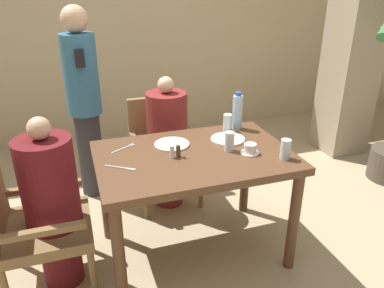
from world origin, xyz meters
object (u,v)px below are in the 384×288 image
(diner_in_far_chair, at_px, (167,142))
(teacup_with_saucer, at_px, (250,149))
(chair_left_side, at_px, (30,222))
(glass_tall_far, at_px, (285,149))
(glass_tall_near, at_px, (227,123))
(glass_tall_mid, at_px, (229,141))
(chair_far_side, at_px, (163,146))
(diner_in_left_chair, at_px, (52,204))
(plate_main_left, at_px, (172,144))
(plate_main_right, at_px, (228,139))
(water_bottle, at_px, (237,112))
(standing_host, at_px, (84,100))

(diner_in_far_chair, relative_size, teacup_with_saucer, 9.29)
(chair_left_side, bearing_deg, glass_tall_far, -9.03)
(glass_tall_near, xyz_separation_m, glass_tall_mid, (-0.12, -0.31, 0.00))
(chair_far_side, relative_size, diner_in_far_chair, 0.78)
(diner_in_left_chair, xyz_separation_m, glass_tall_mid, (1.11, -0.03, 0.26))
(plate_main_left, relative_size, plate_main_right, 1.00)
(diner_in_far_chair, bearing_deg, plate_main_left, -100.95)
(glass_tall_mid, bearing_deg, plate_main_left, 148.71)
(diner_in_left_chair, height_order, plate_main_right, diner_in_left_chair)
(chair_far_side, xyz_separation_m, teacup_with_saucer, (0.34, -0.92, 0.32))
(teacup_with_saucer, height_order, water_bottle, water_bottle)
(glass_tall_far, bearing_deg, diner_in_far_chair, 118.95)
(diner_in_far_chair, xyz_separation_m, plate_main_right, (0.29, -0.54, 0.20))
(glass_tall_far, bearing_deg, water_bottle, 97.06)
(standing_host, bearing_deg, plate_main_left, -60.26)
(diner_in_far_chair, relative_size, plate_main_left, 4.70)
(diner_in_left_chair, height_order, glass_tall_near, diner_in_left_chair)
(plate_main_right, relative_size, glass_tall_far, 1.85)
(diner_in_left_chair, relative_size, diner_in_far_chair, 1.01)
(diner_in_far_chair, height_order, glass_tall_mid, diner_in_far_chair)
(water_bottle, bearing_deg, plate_main_left, -165.44)
(glass_tall_mid, bearing_deg, chair_far_side, 105.36)
(teacup_with_saucer, bearing_deg, chair_far_side, 110.10)
(chair_far_side, xyz_separation_m, plate_main_left, (-0.10, -0.64, 0.30))
(plate_main_left, height_order, glass_tall_near, glass_tall_near)
(chair_left_side, distance_m, chair_far_side, 1.30)
(chair_far_side, height_order, glass_tall_near, glass_tall_near)
(diner_in_far_chair, xyz_separation_m, standing_host, (-0.60, 0.38, 0.30))
(plate_main_left, xyz_separation_m, teacup_with_saucer, (0.43, -0.28, 0.02))
(chair_left_side, bearing_deg, standing_host, 68.20)
(chair_far_side, relative_size, glass_tall_near, 6.75)
(diner_in_left_chair, distance_m, glass_tall_mid, 1.14)
(glass_tall_far, bearing_deg, chair_far_side, 115.67)
(plate_main_left, distance_m, glass_tall_mid, 0.39)
(diner_in_left_chair, bearing_deg, glass_tall_far, -9.92)
(plate_main_left, distance_m, water_bottle, 0.57)
(diner_in_far_chair, bearing_deg, plate_main_right, -61.51)
(teacup_with_saucer, height_order, glass_tall_far, glass_tall_far)
(plate_main_right, relative_size, glass_tall_mid, 1.85)
(plate_main_left, bearing_deg, chair_left_side, -169.32)
(glass_tall_near, bearing_deg, diner_in_far_chair, 132.32)
(diner_in_left_chair, distance_m, chair_far_side, 1.20)
(diner_in_left_chair, distance_m, glass_tall_near, 1.29)
(chair_far_side, height_order, teacup_with_saucer, chair_far_side)
(diner_in_far_chair, distance_m, teacup_with_saucer, 0.88)
(glass_tall_mid, bearing_deg, teacup_with_saucer, -37.64)
(chair_far_side, xyz_separation_m, glass_tall_near, (0.35, -0.53, 0.36))
(diner_in_far_chair, height_order, teacup_with_saucer, diner_in_far_chair)
(water_bottle, height_order, glass_tall_near, water_bottle)
(chair_left_side, relative_size, teacup_with_saucer, 7.22)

